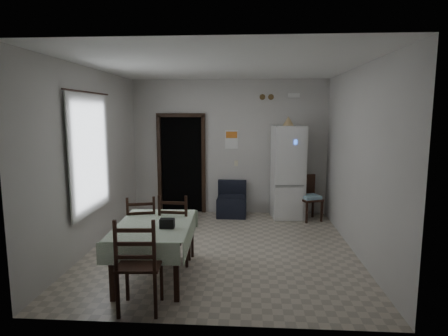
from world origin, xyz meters
TOP-DOWN VIEW (x-y plane):
  - ground at (0.00, 0.00)m, footprint 4.50×4.50m
  - ceiling at (0.00, 0.00)m, footprint 4.20×4.50m
  - wall_back at (0.00, 2.25)m, footprint 4.20×0.02m
  - wall_front at (0.00, -2.25)m, footprint 4.20×0.02m
  - wall_left at (-2.10, 0.00)m, footprint 0.02×4.50m
  - wall_right at (2.10, 0.00)m, footprint 0.02×4.50m
  - doorway at (-1.05, 2.45)m, footprint 1.06×0.52m
  - window_recess at (-2.15, -0.20)m, footprint 0.10×1.20m
  - curtain at (-2.04, -0.20)m, footprint 0.02×1.45m
  - curtain_rod at (-2.03, -0.20)m, footprint 0.02×1.60m
  - calendar at (0.05, 2.24)m, footprint 0.28×0.02m
  - calendar_image at (0.05, 2.23)m, footprint 0.24×0.01m
  - light_switch at (0.15, 2.24)m, footprint 0.08×0.02m
  - vent_left at (0.70, 2.23)m, footprint 0.12×0.03m
  - vent_right at (0.88, 2.23)m, footprint 0.12×0.03m
  - emergency_light at (1.35, 2.21)m, footprint 0.25×0.07m
  - fridge at (1.24, 1.93)m, footprint 0.71×0.71m
  - tan_cone at (1.22, 1.92)m, footprint 0.24×0.24m
  - navy_seat at (0.07, 1.93)m, footprint 0.62×0.60m
  - corner_chair at (1.69, 1.72)m, footprint 0.52×0.52m
  - dining_table at (-0.81, -1.17)m, footprint 1.02×1.49m
  - black_bag at (-0.60, -1.34)m, footprint 0.18×0.11m
  - dining_chair_far_left at (-1.15, -0.57)m, footprint 0.52×0.52m
  - dining_chair_far_right at (-0.63, -0.59)m, footprint 0.47×0.47m
  - dining_chair_near_head at (-0.77, -1.97)m, footprint 0.50×0.50m

SIDE VIEW (x-z plane):
  - ground at x=0.00m, z-range 0.00..0.00m
  - navy_seat at x=0.07m, z-range 0.00..0.74m
  - dining_table at x=-0.81m, z-range 0.00..0.75m
  - corner_chair at x=1.69m, z-range 0.00..0.93m
  - dining_chair_far_left at x=-1.15m, z-range 0.00..1.00m
  - dining_chair_far_right at x=-0.63m, z-range 0.00..1.04m
  - dining_chair_near_head at x=-0.77m, z-range 0.00..1.09m
  - black_bag at x=-0.60m, z-range 0.75..0.87m
  - fridge at x=1.24m, z-range 0.00..1.93m
  - doorway at x=-1.05m, z-range -0.05..2.17m
  - light_switch at x=0.15m, z-range 1.04..1.16m
  - wall_back at x=0.00m, z-range 0.00..2.90m
  - wall_front at x=0.00m, z-range 0.00..2.90m
  - wall_left at x=-2.10m, z-range 0.00..2.90m
  - wall_right at x=2.10m, z-range 0.00..2.90m
  - window_recess at x=-2.15m, z-range 0.75..2.35m
  - curtain at x=-2.04m, z-range 0.62..2.48m
  - calendar at x=0.05m, z-range 1.42..1.82m
  - calendar_image at x=0.05m, z-range 1.65..1.79m
  - tan_cone at x=1.22m, z-range 1.93..2.12m
  - curtain_rod at x=-2.03m, z-range 2.49..2.51m
  - vent_left at x=0.70m, z-range 2.46..2.58m
  - vent_right at x=0.88m, z-range 2.46..2.58m
  - emergency_light at x=1.35m, z-range 2.50..2.59m
  - ceiling at x=0.00m, z-range 2.89..2.91m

